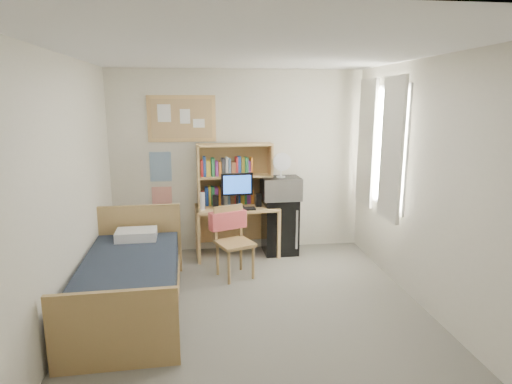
{
  "coord_description": "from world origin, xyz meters",
  "views": [
    {
      "loc": [
        -0.48,
        -4.01,
        2.17
      ],
      "look_at": [
        0.15,
        1.2,
        1.04
      ],
      "focal_mm": 30.0,
      "sensor_mm": 36.0,
      "label": 1
    }
  ],
  "objects": [
    {
      "name": "wall_front",
      "position": [
        0.0,
        -2.1,
        1.3
      ],
      "size": [
        3.6,
        0.04,
        2.6
      ],
      "primitive_type": "cube",
      "color": "silver",
      "rests_on": "floor"
    },
    {
      "name": "speaker_left",
      "position": [
        -0.34,
        1.71,
        0.81
      ],
      "size": [
        0.08,
        0.08,
        0.19
      ],
      "primitive_type": "cube",
      "rotation": [
        0.0,
        0.0,
        0.07
      ],
      "color": "black",
      "rests_on": "desk"
    },
    {
      "name": "desk",
      "position": [
        -0.05,
        1.79,
        0.36
      ],
      "size": [
        1.18,
        0.65,
        0.71
      ],
      "primitive_type": "cube",
      "rotation": [
        0.0,
        0.0,
        0.07
      ],
      "color": "#DFB36C",
      "rests_on": "floor"
    },
    {
      "name": "window_unit",
      "position": [
        1.75,
        1.2,
        1.6
      ],
      "size": [
        0.1,
        1.4,
        1.7
      ],
      "primitive_type": "cube",
      "color": "white",
      "rests_on": "wall_right"
    },
    {
      "name": "bulletin_board",
      "position": [
        -0.78,
        2.08,
        1.92
      ],
      "size": [
        0.94,
        0.03,
        0.64
      ],
      "primitive_type": "cube",
      "color": "tan",
      "rests_on": "wall_back"
    },
    {
      "name": "curtain_left",
      "position": [
        1.72,
        0.8,
        1.6
      ],
      "size": [
        0.04,
        0.55,
        1.7
      ],
      "primitive_type": "cube",
      "color": "silver",
      "rests_on": "wall_right"
    },
    {
      "name": "poster_japan",
      "position": [
        -1.1,
        2.09,
        0.78
      ],
      "size": [
        0.28,
        0.01,
        0.36
      ],
      "primitive_type": "cube",
      "color": "red",
      "rests_on": "wall_back"
    },
    {
      "name": "keyboard",
      "position": [
        -0.04,
        1.59,
        0.73
      ],
      "size": [
        0.46,
        0.17,
        0.02
      ],
      "primitive_type": "cube",
      "rotation": [
        0.0,
        0.0,
        0.07
      ],
      "color": "black",
      "rests_on": "desk"
    },
    {
      "name": "hoodie",
      "position": [
        -0.21,
        1.2,
        0.69
      ],
      "size": [
        0.49,
        0.31,
        0.23
      ],
      "primitive_type": "cube",
      "rotation": [
        0.0,
        0.0,
        0.39
      ],
      "color": "#D04F51",
      "rests_on": "desk_chair"
    },
    {
      "name": "wall_left",
      "position": [
        -1.8,
        0.0,
        1.3
      ],
      "size": [
        0.04,
        4.2,
        2.6
      ],
      "primitive_type": "cube",
      "color": "silver",
      "rests_on": "floor"
    },
    {
      "name": "desk_chair",
      "position": [
        -0.13,
        1.02,
        0.45
      ],
      "size": [
        0.58,
        0.58,
        0.89
      ],
      "primitive_type": "cube",
      "rotation": [
        0.0,
        0.0,
        0.39
      ],
      "color": "#A8874F",
      "rests_on": "floor"
    },
    {
      "name": "desk_fan",
      "position": [
        0.58,
        1.82,
        1.27
      ],
      "size": [
        0.26,
        0.26,
        0.31
      ],
      "primitive_type": "cylinder",
      "rotation": [
        0.0,
        0.0,
        0.03
      ],
      "color": "white",
      "rests_on": "microwave"
    },
    {
      "name": "floor",
      "position": [
        0.0,
        0.0,
        -0.01
      ],
      "size": [
        3.6,
        4.2,
        0.02
      ],
      "primitive_type": "cube",
      "color": "gray",
      "rests_on": "ground"
    },
    {
      "name": "curtain_right",
      "position": [
        1.72,
        1.6,
        1.6
      ],
      "size": [
        0.04,
        0.55,
        1.7
      ],
      "primitive_type": "cube",
      "color": "silver",
      "rests_on": "wall_right"
    },
    {
      "name": "hutch",
      "position": [
        -0.06,
        1.94,
        1.15
      ],
      "size": [
        1.07,
        0.34,
        0.86
      ],
      "primitive_type": "cube",
      "rotation": [
        0.0,
        0.0,
        0.07
      ],
      "color": "#DFB36C",
      "rests_on": "desk"
    },
    {
      "name": "wall_right",
      "position": [
        1.8,
        0.0,
        1.3
      ],
      "size": [
        0.04,
        4.2,
        2.6
      ],
      "primitive_type": "cube",
      "color": "silver",
      "rests_on": "floor"
    },
    {
      "name": "speaker_right",
      "position": [
        0.25,
        1.75,
        0.8
      ],
      "size": [
        0.08,
        0.08,
        0.18
      ],
      "primitive_type": "cube",
      "rotation": [
        0.0,
        0.0,
        0.07
      ],
      "color": "black",
      "rests_on": "desk"
    },
    {
      "name": "bed",
      "position": [
        -1.28,
        0.25,
        0.27
      ],
      "size": [
        1.07,
        2.03,
        0.55
      ],
      "primitive_type": "cube",
      "rotation": [
        0.0,
        0.0,
        0.04
      ],
      "color": "#1A2230",
      "rests_on": "floor"
    },
    {
      "name": "monitor",
      "position": [
        -0.04,
        1.73,
        0.95
      ],
      "size": [
        0.44,
        0.06,
        0.47
      ],
      "primitive_type": "cube",
      "rotation": [
        0.0,
        0.0,
        0.07
      ],
      "color": "black",
      "rests_on": "desk"
    },
    {
      "name": "wall_back",
      "position": [
        0.0,
        2.1,
        1.3
      ],
      "size": [
        3.6,
        0.04,
        2.6
      ],
      "primitive_type": "cube",
      "color": "silver",
      "rests_on": "floor"
    },
    {
      "name": "poster_wave",
      "position": [
        -1.1,
        2.09,
        1.25
      ],
      "size": [
        0.3,
        0.01,
        0.42
      ],
      "primitive_type": "cube",
      "color": "#255F97",
      "rests_on": "wall_back"
    },
    {
      "name": "water_bottle",
      "position": [
        -0.52,
        1.66,
        0.83
      ],
      "size": [
        0.07,
        0.07,
        0.24
      ],
      "primitive_type": "cylinder",
      "rotation": [
        0.0,
        0.0,
        0.07
      ],
      "color": "white",
      "rests_on": "desk"
    },
    {
      "name": "ceiling",
      "position": [
        0.0,
        0.0,
        2.6
      ],
      "size": [
        3.6,
        4.2,
        0.02
      ],
      "primitive_type": "cube",
      "color": "white",
      "rests_on": "wall_back"
    },
    {
      "name": "pillow",
      "position": [
        -1.31,
        1.0,
        0.6
      ],
      "size": [
        0.48,
        0.35,
        0.11
      ],
      "primitive_type": "cube",
      "rotation": [
        0.0,
        0.0,
        0.04
      ],
      "color": "white",
      "rests_on": "bed"
    },
    {
      "name": "mini_fridge",
      "position": [
        0.58,
        1.84,
        0.4
      ],
      "size": [
        0.49,
        0.49,
        0.8
      ],
      "primitive_type": "cube",
      "rotation": [
        0.0,
        0.0,
        0.03
      ],
      "color": "black",
      "rests_on": "floor"
    },
    {
      "name": "microwave",
      "position": [
        0.58,
        1.82,
        0.95
      ],
      "size": [
        0.55,
        0.42,
        0.31
      ],
      "primitive_type": "cube",
      "rotation": [
        0.0,
        0.0,
        0.03
      ],
      "color": "#BABABE",
      "rests_on": "mini_fridge"
    }
  ]
}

